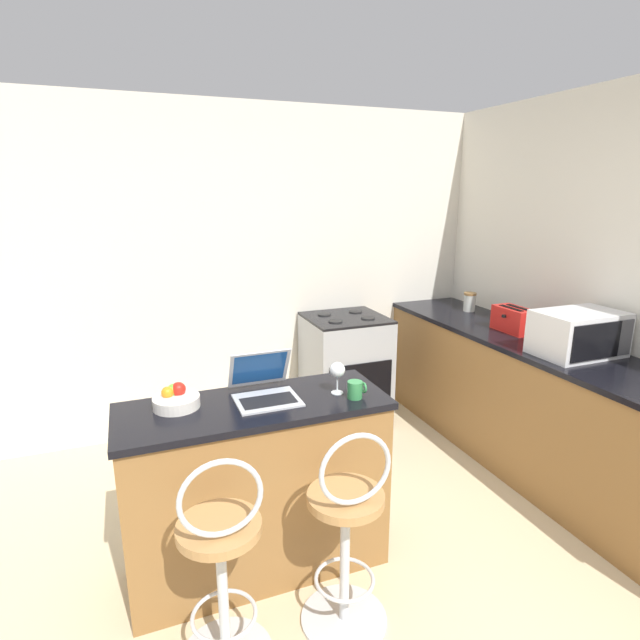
# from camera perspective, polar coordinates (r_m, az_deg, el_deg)

# --- Properties ---
(wall_back) EXTENTS (12.00, 0.06, 2.60)m
(wall_back) POSITION_cam_1_polar(r_m,az_deg,el_deg) (4.11, -9.48, 5.48)
(wall_back) COLOR silver
(wall_back) RESTS_ON ground_plane
(breakfast_bar) EXTENTS (1.32, 0.51, 0.93)m
(breakfast_bar) POSITION_cam_1_polar(r_m,az_deg,el_deg) (2.71, -7.17, -18.42)
(breakfast_bar) COLOR olive
(breakfast_bar) RESTS_ON ground_plane
(counter_right) EXTENTS (0.67, 3.10, 0.93)m
(counter_right) POSITION_cam_1_polar(r_m,az_deg,el_deg) (3.83, 24.03, -9.33)
(counter_right) COLOR olive
(counter_right) RESTS_ON ground_plane
(bar_stool_near) EXTENTS (0.40, 0.40, 1.00)m
(bar_stool_near) POSITION_cam_1_polar(r_m,az_deg,el_deg) (2.27, -11.13, -26.17)
(bar_stool_near) COLOR silver
(bar_stool_near) RESTS_ON ground_plane
(bar_stool_far) EXTENTS (0.40, 0.40, 1.00)m
(bar_stool_far) POSITION_cam_1_polar(r_m,az_deg,el_deg) (2.39, 3.08, -23.43)
(bar_stool_far) COLOR silver
(bar_stool_far) RESTS_ON ground_plane
(laptop) EXTENTS (0.31, 0.33, 0.23)m
(laptop) POSITION_cam_1_polar(r_m,az_deg,el_deg) (2.53, -6.44, -7.49)
(laptop) COLOR #B7BABF
(laptop) RESTS_ON breakfast_bar
(microwave) EXTENTS (0.53, 0.35, 0.28)m
(microwave) POSITION_cam_1_polar(r_m,az_deg,el_deg) (3.51, 27.45, -1.37)
(microwave) COLOR silver
(microwave) RESTS_ON counter_right
(toaster) EXTENTS (0.18, 0.31, 0.18)m
(toaster) POSITION_cam_1_polar(r_m,az_deg,el_deg) (3.91, 21.24, 0.04)
(toaster) COLOR red
(toaster) RESTS_ON counter_right
(stove_range) EXTENTS (0.63, 0.61, 0.94)m
(stove_range) POSITION_cam_1_polar(r_m,az_deg,el_deg) (4.24, 2.90, -5.74)
(stove_range) COLOR #9EA3A8
(stove_range) RESTS_ON ground_plane
(wine_glass_short) EXTENTS (0.08, 0.08, 0.17)m
(wine_glass_short) POSITION_cam_1_polar(r_m,az_deg,el_deg) (2.54, 2.00, -5.82)
(wine_glass_short) COLOR silver
(wine_glass_short) RESTS_ON breakfast_bar
(storage_jar) EXTENTS (0.10, 0.10, 0.16)m
(storage_jar) POSITION_cam_1_polar(r_m,az_deg,el_deg) (4.46, 16.72, 2.01)
(storage_jar) COLOR silver
(storage_jar) RESTS_ON counter_right
(fruit_bowl) EXTENTS (0.22, 0.22, 0.11)m
(fruit_bowl) POSITION_cam_1_polar(r_m,az_deg,el_deg) (2.51, -16.14, -8.70)
(fruit_bowl) COLOR silver
(fruit_bowl) RESTS_ON breakfast_bar
(mug_green) EXTENTS (0.09, 0.08, 0.09)m
(mug_green) POSITION_cam_1_polar(r_m,az_deg,el_deg) (2.51, 4.08, -7.94)
(mug_green) COLOR #338447
(mug_green) RESTS_ON breakfast_bar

